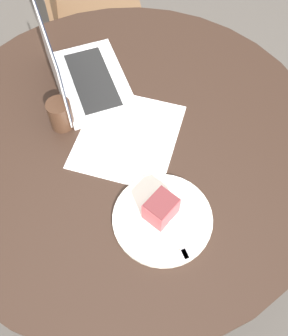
# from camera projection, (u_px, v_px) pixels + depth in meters

# --- Properties ---
(ground_plane) EXTENTS (12.00, 12.00, 0.00)m
(ground_plane) POSITION_uv_depth(u_px,v_px,m) (133.00, 229.00, 1.78)
(ground_plane) COLOR #4C4742
(dining_table) EXTENTS (1.19, 1.19, 0.72)m
(dining_table) POSITION_uv_depth(u_px,v_px,m) (129.00, 154.00, 1.25)
(dining_table) COLOR black
(dining_table) RESTS_ON ground_plane
(chair) EXTENTS (0.59, 0.59, 0.94)m
(chair) POSITION_uv_depth(u_px,v_px,m) (83.00, 17.00, 1.81)
(chair) COLOR brown
(chair) RESTS_ON ground_plane
(paper_document) EXTENTS (0.39, 0.38, 0.00)m
(paper_document) POSITION_uv_depth(u_px,v_px,m) (127.00, 137.00, 1.16)
(paper_document) COLOR white
(paper_document) RESTS_ON dining_table
(plate) EXTENTS (0.26, 0.26, 0.01)m
(plate) POSITION_uv_depth(u_px,v_px,m) (162.00, 219.00, 1.02)
(plate) COLOR silver
(plate) RESTS_ON dining_table
(cake_slice) EXTENTS (0.08, 0.07, 0.07)m
(cake_slice) POSITION_uv_depth(u_px,v_px,m) (161.00, 208.00, 0.99)
(cake_slice) COLOR #B74C51
(cake_slice) RESTS_ON plate
(fork) EXTENTS (0.11, 0.16, 0.00)m
(fork) POSITION_uv_depth(u_px,v_px,m) (176.00, 235.00, 0.99)
(fork) COLOR silver
(fork) RESTS_ON plate
(coffee_glass) EXTENTS (0.07, 0.07, 0.09)m
(coffee_glass) POSITION_uv_depth(u_px,v_px,m) (60.00, 114.00, 1.15)
(coffee_glass) COLOR #3D2619
(coffee_glass) RESTS_ON dining_table
(laptop) EXTENTS (0.36, 0.39, 0.25)m
(laptop) POSITION_uv_depth(u_px,v_px,m) (81.00, 75.00, 1.23)
(laptop) COLOR silver
(laptop) RESTS_ON dining_table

